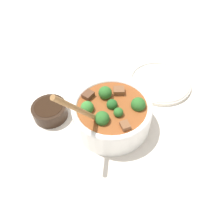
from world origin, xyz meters
name	(u,v)px	position (x,y,z in m)	size (l,w,h in m)	color
ground_plane	(112,124)	(0.00, 0.00, 0.00)	(4.00, 4.00, 0.00)	silver
stew_bowl	(112,113)	(0.00, 0.00, 0.05)	(0.25, 0.23, 0.24)	white
condiment_bowl	(50,110)	(-0.18, 0.07, 0.02)	(0.10, 0.10, 0.04)	black
empty_plate	(159,82)	(0.20, 0.14, 0.01)	(0.22, 0.22, 0.02)	silver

